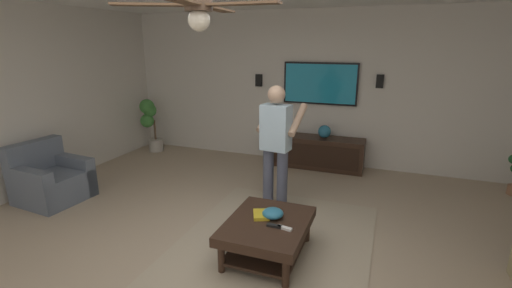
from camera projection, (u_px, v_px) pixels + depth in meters
The scene contains 17 objects.
ground_plane at pixel (236, 263), 3.60m from camera, with size 8.53×8.53×0.00m, color tan.
wall_back_tv at pixel (314, 89), 6.37m from camera, with size 0.10×7.30×2.70m, color silver.
area_rug at pixel (273, 245), 3.91m from camera, with size 2.67×2.05×0.01m, color tan.
armchair at pixel (51, 181), 5.00m from camera, with size 0.86×0.87×0.82m.
coffee_table at pixel (267, 230), 3.65m from camera, with size 1.00×0.80×0.40m.
media_console at pixel (314, 152), 6.32m from camera, with size 0.45×1.70×0.55m.
tv at pixel (320, 84), 6.21m from camera, with size 0.05×1.29×0.72m.
person_standing at pixel (276, 141), 4.56m from camera, with size 0.58×0.59×1.64m.
potted_plant_tall at pixel (150, 121), 7.11m from camera, with size 0.41×0.35×1.07m.
bowl at pixel (273, 213), 3.68m from camera, with size 0.22×0.22×0.10m, color teal.
remote_white at pixel (285, 228), 3.46m from camera, with size 0.15×0.04×0.02m, color white.
remote_black at pixel (274, 226), 3.50m from camera, with size 0.15×0.04×0.02m, color black.
book at pixel (261, 215), 3.72m from camera, with size 0.22×0.16×0.04m, color gold.
vase_round at pixel (324, 131), 6.18m from camera, with size 0.22×0.22×0.22m, color teal.
wall_speaker_left at pixel (380, 81), 5.87m from camera, with size 0.06×0.12×0.22m, color black.
wall_speaker_right at pixel (259, 80), 6.61m from camera, with size 0.06×0.12×0.22m, color black.
ceiling_fan at pixel (198, 9), 2.53m from camera, with size 1.20×1.16×0.46m.
Camera 1 is at (-2.86, -1.29, 2.15)m, focal length 25.10 mm.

